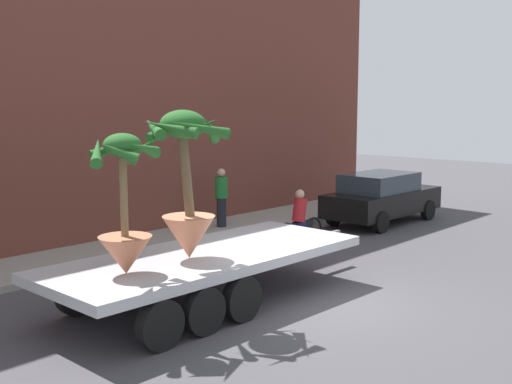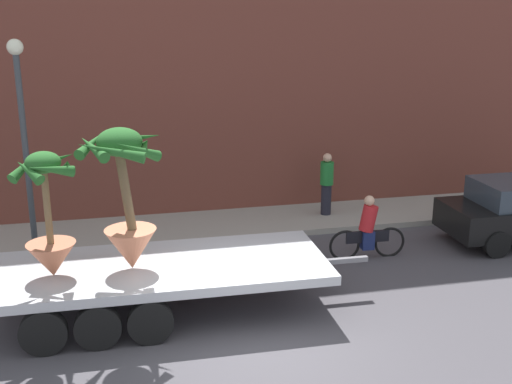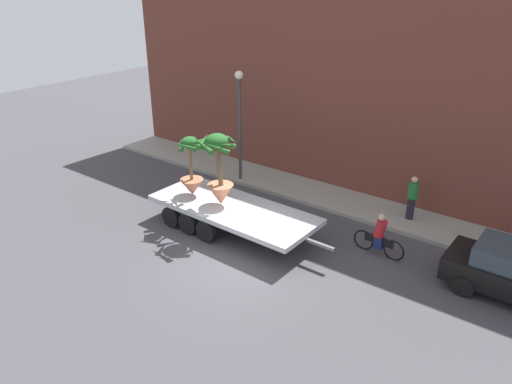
{
  "view_description": "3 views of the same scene",
  "coord_description": "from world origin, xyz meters",
  "px_view_note": "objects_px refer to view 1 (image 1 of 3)",
  "views": [
    {
      "loc": [
        -9.43,
        -6.87,
        3.75
      ],
      "look_at": [
        0.58,
        2.24,
        1.84
      ],
      "focal_mm": 44.56,
      "sensor_mm": 36.0,
      "label": 1
    },
    {
      "loc": [
        -2.25,
        -9.74,
        5.66
      ],
      "look_at": [
        0.59,
        2.6,
        1.97
      ],
      "focal_mm": 44.91,
      "sensor_mm": 36.0,
      "label": 2
    },
    {
      "loc": [
        8.61,
        -10.46,
        8.75
      ],
      "look_at": [
        -0.68,
        1.84,
        1.7
      ],
      "focal_mm": 34.12,
      "sensor_mm": 36.0,
      "label": 3
    }
  ],
  "objects_px": {
    "cyclist": "(300,221)",
    "pedestrian_near_gate": "(221,196)",
    "flatbed_trailer": "(197,265)",
    "parked_car": "(382,197)",
    "potted_palm_rear": "(186,186)",
    "potted_palm_middle": "(125,214)"
  },
  "relations": [
    {
      "from": "cyclist",
      "to": "parked_car",
      "type": "bearing_deg",
      "value": 2.1
    },
    {
      "from": "pedestrian_near_gate",
      "to": "flatbed_trailer",
      "type": "bearing_deg",
      "value": -138.41
    },
    {
      "from": "potted_palm_rear",
      "to": "cyclist",
      "type": "bearing_deg",
      "value": 17.94
    },
    {
      "from": "potted_palm_middle",
      "to": "parked_car",
      "type": "xyz_separation_m",
      "value": [
        11.14,
        1.95,
        -1.14
      ]
    },
    {
      "from": "cyclist",
      "to": "pedestrian_near_gate",
      "type": "height_order",
      "value": "pedestrian_near_gate"
    },
    {
      "from": "flatbed_trailer",
      "to": "pedestrian_near_gate",
      "type": "bearing_deg",
      "value": 41.59
    },
    {
      "from": "potted_palm_middle",
      "to": "pedestrian_near_gate",
      "type": "relative_size",
      "value": 1.34
    },
    {
      "from": "pedestrian_near_gate",
      "to": "potted_palm_rear",
      "type": "bearing_deg",
      "value": -139.5
    },
    {
      "from": "flatbed_trailer",
      "to": "cyclist",
      "type": "height_order",
      "value": "cyclist"
    },
    {
      "from": "flatbed_trailer",
      "to": "potted_palm_middle",
      "type": "distance_m",
      "value": 2.03
    },
    {
      "from": "cyclist",
      "to": "pedestrian_near_gate",
      "type": "distance_m",
      "value": 2.91
    },
    {
      "from": "potted_palm_middle",
      "to": "potted_palm_rear",
      "type": "bearing_deg",
      "value": 0.89
    },
    {
      "from": "cyclist",
      "to": "pedestrian_near_gate",
      "type": "bearing_deg",
      "value": 90.44
    },
    {
      "from": "cyclist",
      "to": "flatbed_trailer",
      "type": "bearing_deg",
      "value": -161.97
    },
    {
      "from": "flatbed_trailer",
      "to": "parked_car",
      "type": "distance_m",
      "value": 9.67
    },
    {
      "from": "potted_palm_rear",
      "to": "parked_car",
      "type": "height_order",
      "value": "potted_palm_rear"
    },
    {
      "from": "pedestrian_near_gate",
      "to": "potted_palm_middle",
      "type": "bearing_deg",
      "value": -145.46
    },
    {
      "from": "flatbed_trailer",
      "to": "potted_palm_rear",
      "type": "relative_size",
      "value": 2.78
    },
    {
      "from": "potted_palm_rear",
      "to": "cyclist",
      "type": "xyz_separation_m",
      "value": [
        5.47,
        1.77,
        -1.63
      ]
    },
    {
      "from": "flatbed_trailer",
      "to": "potted_palm_rear",
      "type": "distance_m",
      "value": 1.55
    },
    {
      "from": "potted_palm_rear",
      "to": "potted_palm_middle",
      "type": "bearing_deg",
      "value": -179.11
    },
    {
      "from": "parked_car",
      "to": "cyclist",
      "type": "bearing_deg",
      "value": -177.9
    }
  ]
}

